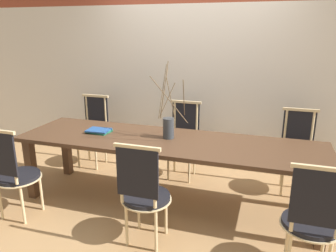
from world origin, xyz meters
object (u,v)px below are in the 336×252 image
(dining_table, at_px, (168,147))
(vase_centerpiece, at_px, (168,126))
(chair_far_center, at_px, (297,150))
(book_stack, at_px, (99,131))
(chair_near_center, at_px, (312,218))

(dining_table, relative_size, vase_centerpiece, 4.02)
(dining_table, bearing_deg, vase_centerpiece, 103.24)
(chair_far_center, xyz_separation_m, vase_centerpiece, (-1.32, -0.67, 0.36))
(dining_table, bearing_deg, chair_far_center, 29.10)
(chair_far_center, relative_size, book_stack, 3.64)
(vase_centerpiece, xyz_separation_m, book_stack, (-0.79, -0.05, -0.11))
(dining_table, distance_m, book_stack, 0.82)
(chair_far_center, distance_m, book_stack, 2.25)
(chair_near_center, xyz_separation_m, vase_centerpiece, (-1.35, 0.79, 0.36))
(dining_table, height_order, book_stack, book_stack)
(chair_near_center, distance_m, vase_centerpiece, 1.60)
(chair_far_center, bearing_deg, vase_centerpiece, 26.73)
(chair_far_center, height_order, book_stack, chair_far_center)
(vase_centerpiece, distance_m, book_stack, 0.80)
(book_stack, bearing_deg, chair_far_center, 18.60)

